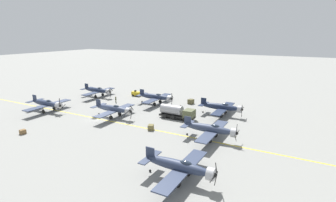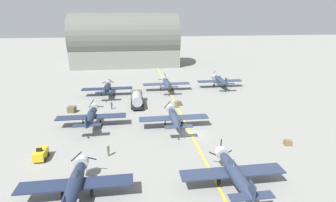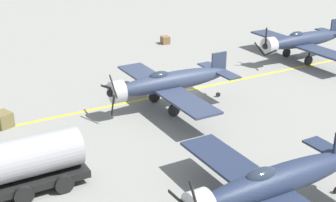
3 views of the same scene
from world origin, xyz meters
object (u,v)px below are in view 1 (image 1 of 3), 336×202
airplane_near_center (47,104)px  tow_tractor (136,93)px  airplane_near_left (98,90)px  supply_crate_by_tanker (191,102)px  airplane_far_left (222,107)px  ground_crew_inspecting (181,108)px  airplane_mid_center (114,109)px  airplane_mid_left (156,97)px  airplane_far_right (180,166)px  supply_crate_outboard (23,132)px  fuel_tanker (177,112)px  supply_crate_mid_lane (151,127)px  airplane_far_center (211,129)px  ground_crew_walking (116,99)px

airplane_near_center → tow_tractor: airplane_near_center is taller
tow_tractor → airplane_near_left: bearing=-55.3°
supply_crate_by_tanker → airplane_far_left: bearing=59.2°
airplane_far_left → ground_crew_inspecting: 9.86m
airplane_mid_center → supply_crate_by_tanker: bearing=153.1°
airplane_mid_left → airplane_far_right: bearing=33.0°
airplane_near_center → supply_crate_outboard: airplane_near_center is taller
fuel_tanker → airplane_near_left: bearing=-103.5°
fuel_tanker → tow_tractor: 24.66m
supply_crate_mid_lane → airplane_far_center: bearing=94.2°
fuel_tanker → ground_crew_walking: bearing=-102.2°
airplane_far_center → supply_crate_mid_lane: 12.09m
airplane_near_left → supply_crate_by_tanker: (-5.97, 27.36, -1.40)m
airplane_mid_left → fuel_tanker: airplane_mid_left is taller
airplane_near_left → ground_crew_inspecting: size_ratio=7.23×
airplane_far_right → ground_crew_inspecting: airplane_far_right is taller
airplane_near_left → supply_crate_by_tanker: size_ratio=8.13×
airplane_near_center → ground_crew_inspecting: airplane_near_center is taller
airplane_mid_center → tow_tractor: 21.11m
airplane_near_left → airplane_near_center: airplane_near_center is taller
ground_crew_walking → ground_crew_inspecting: bearing=92.3°
ground_crew_inspecting → supply_crate_by_tanker: ground_crew_inspecting is taller
airplane_mid_center → airplane_near_left: same height
airplane_near_left → ground_crew_walking: (2.64, 8.82, -1.08)m
airplane_mid_left → ground_crew_walking: bearing=-73.5°
airplane_far_right → ground_crew_walking: airplane_far_right is taller
airplane_far_right → tow_tractor: bearing=-126.5°
supply_crate_outboard → supply_crate_mid_lane: bearing=123.5°
supply_crate_mid_lane → airplane_near_left: bearing=-119.2°
supply_crate_mid_lane → airplane_far_right: bearing=43.5°
ground_crew_inspecting → supply_crate_mid_lane: ground_crew_inspecting is taller
supply_crate_by_tanker → ground_crew_inspecting: bearing=5.6°
ground_crew_walking → airplane_far_left: bearing=94.7°
airplane_far_left → fuel_tanker: airplane_far_left is taller
tow_tractor → airplane_far_center: bearing=55.5°
airplane_near_center → ground_crew_walking: (-14.58, 8.94, -1.08)m
fuel_tanker → ground_crew_inspecting: (-5.30, -1.66, -0.60)m
fuel_tanker → supply_crate_by_tanker: bearing=-169.5°
airplane_near_left → ground_crew_inspecting: bearing=76.5°
airplane_far_right → ground_crew_inspecting: size_ratio=7.23×
ground_crew_walking → ground_crew_inspecting: (-0.78, 19.32, -0.03)m
airplane_mid_center → supply_crate_by_tanker: size_ratio=8.13×
supply_crate_by_tanker → supply_crate_outboard: bearing=-28.4°
airplane_mid_center → supply_crate_mid_lane: size_ratio=9.77×
tow_tractor → supply_crate_mid_lane: tow_tractor is taller
fuel_tanker → ground_crew_inspecting: bearing=-162.6°
supply_crate_by_tanker → supply_crate_outboard: size_ratio=1.49×
airplane_far_left → airplane_near_center: (16.98, -37.92, -0.00)m
airplane_mid_center → airplane_far_left: same height
airplane_mid_center → fuel_tanker: airplane_mid_center is taller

